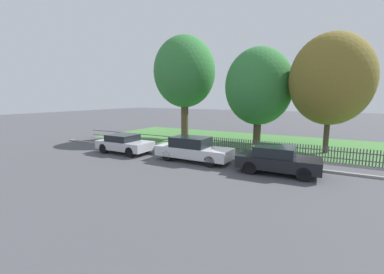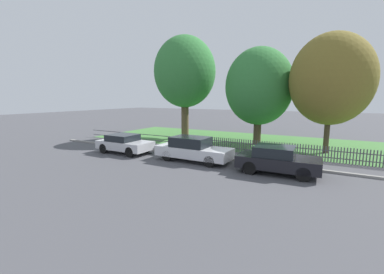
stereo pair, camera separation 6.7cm
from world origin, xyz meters
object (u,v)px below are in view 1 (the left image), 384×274
(covered_motorcycle, at_px, (183,142))
(parked_car_navy_estate, at_px, (277,159))
(tree_mid_park, at_px, (331,79))
(parked_car_black_saloon, at_px, (193,149))
(tree_behind_motorcycle, at_px, (259,87))
(parked_car_silver_hatchback, at_px, (124,143))
(tree_nearest_kerb, at_px, (185,72))

(covered_motorcycle, bearing_deg, parked_car_navy_estate, -19.00)
(covered_motorcycle, height_order, tree_mid_park, tree_mid_park)
(parked_car_black_saloon, distance_m, tree_behind_motorcycle, 8.57)
(parked_car_silver_hatchback, xyz_separation_m, covered_motorcycle, (3.05, 2.65, -0.10))
(parked_car_navy_estate, relative_size, tree_mid_park, 0.51)
(parked_car_navy_estate, bearing_deg, parked_car_black_saloon, 175.73)
(tree_behind_motorcycle, xyz_separation_m, tree_mid_park, (4.99, -1.07, 0.33))
(tree_nearest_kerb, bearing_deg, tree_mid_park, -4.26)
(tree_nearest_kerb, bearing_deg, tree_behind_motorcycle, 1.72)
(tree_behind_motorcycle, bearing_deg, tree_nearest_kerb, -178.28)
(covered_motorcycle, distance_m, tree_nearest_kerb, 7.71)
(parked_car_silver_hatchback, height_order, tree_mid_park, tree_mid_park)
(parked_car_black_saloon, bearing_deg, tree_behind_motorcycle, 76.46)
(parked_car_black_saloon, distance_m, tree_nearest_kerb, 10.10)
(parked_car_silver_hatchback, height_order, parked_car_navy_estate, parked_car_navy_estate)
(tree_nearest_kerb, bearing_deg, parked_car_silver_hatchback, -93.31)
(parked_car_navy_estate, distance_m, tree_nearest_kerb, 13.25)
(tree_mid_park, bearing_deg, parked_car_navy_estate, -107.04)
(parked_car_black_saloon, xyz_separation_m, covered_motorcycle, (-2.13, 2.38, -0.16))
(parked_car_black_saloon, relative_size, tree_behind_motorcycle, 0.60)
(parked_car_silver_hatchback, height_order, tree_nearest_kerb, tree_nearest_kerb)
(parked_car_black_saloon, bearing_deg, tree_nearest_kerb, 124.30)
(parked_car_silver_hatchback, distance_m, tree_behind_motorcycle, 11.16)
(parked_car_black_saloon, xyz_separation_m, parked_car_navy_estate, (4.90, -0.19, -0.02))
(parked_car_silver_hatchback, xyz_separation_m, tree_nearest_kerb, (0.43, 7.47, 5.32))
(parked_car_black_saloon, relative_size, tree_nearest_kerb, 0.50)
(parked_car_navy_estate, xyz_separation_m, tree_nearest_kerb, (-9.65, 7.39, 5.28))
(parked_car_silver_hatchback, height_order, covered_motorcycle, parked_car_silver_hatchback)
(parked_car_silver_hatchback, distance_m, parked_car_navy_estate, 10.08)
(tree_nearest_kerb, distance_m, tree_mid_park, 11.73)
(parked_car_silver_hatchback, distance_m, covered_motorcycle, 4.04)
(parked_car_silver_hatchback, xyz_separation_m, tree_behind_motorcycle, (7.08, 7.67, 3.94))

